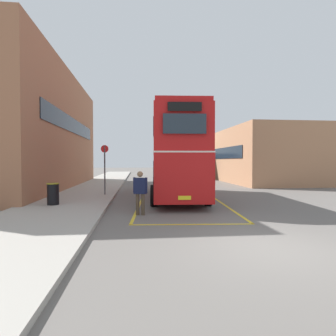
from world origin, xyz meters
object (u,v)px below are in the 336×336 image
(double_decker_bus, at_px, (177,154))
(single_deck_bus, at_px, (191,165))
(bus_stop_sign, at_px, (105,165))
(pedestrian_boarding, at_px, (140,190))
(litter_bin, at_px, (53,194))

(double_decker_bus, xyz_separation_m, single_deck_bus, (4.59, 19.39, -0.87))
(single_deck_bus, bearing_deg, bus_stop_sign, -115.20)
(pedestrian_boarding, distance_m, litter_bin, 4.44)
(single_deck_bus, relative_size, pedestrian_boarding, 5.28)
(double_decker_bus, relative_size, litter_bin, 10.12)
(pedestrian_boarding, bearing_deg, double_decker_bus, 66.74)
(double_decker_bus, xyz_separation_m, litter_bin, (-6.03, -2.86, -1.88))
(double_decker_bus, relative_size, pedestrian_boarding, 5.76)
(double_decker_bus, bearing_deg, bus_stop_sign, 169.11)
(single_deck_bus, distance_m, pedestrian_boarding, 25.28)
(bus_stop_sign, bearing_deg, double_decker_bus, -10.89)
(single_deck_bus, height_order, pedestrian_boarding, single_deck_bus)
(single_deck_bus, xyz_separation_m, pedestrian_boarding, (-6.72, -24.36, -0.65))
(double_decker_bus, distance_m, litter_bin, 6.93)
(single_deck_bus, bearing_deg, pedestrian_boarding, -105.43)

